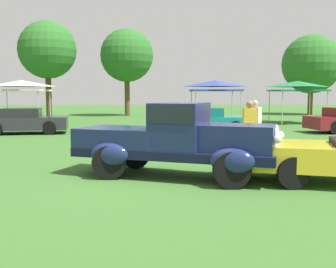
{
  "coord_description": "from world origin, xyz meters",
  "views": [
    {
      "loc": [
        -0.12,
        -8.96,
        1.91
      ],
      "look_at": [
        0.27,
        1.31,
        0.87
      ],
      "focal_mm": 43.0,
      "sensor_mm": 36.0,
      "label": 1
    }
  ],
  "objects": [
    {
      "name": "canopy_tent_center_field",
      "position": [
        3.68,
        15.56,
        2.42
      ],
      "size": [
        2.93,
        2.93,
        2.71
      ],
      "color": "#B7B7BC",
      "rests_on": "ground_plane"
    },
    {
      "name": "canopy_tent_right_field",
      "position": [
        9.11,
        16.53,
        2.42
      ],
      "size": [
        3.08,
        3.08,
        2.71
      ],
      "color": "#B7B7BC",
      "rests_on": "ground_plane"
    },
    {
      "name": "ground_plane",
      "position": [
        0.0,
        0.0,
        0.0
      ],
      "size": [
        120.0,
        120.0,
        0.0
      ],
      "primitive_type": "plane",
      "color": "#386628"
    },
    {
      "name": "show_car_teal",
      "position": [
        2.41,
        10.4,
        0.6
      ],
      "size": [
        4.49,
        1.93,
        1.22
      ],
      "color": "teal",
      "rests_on": "ground_plane"
    },
    {
      "name": "canopy_tent_left_field",
      "position": [
        -8.02,
        15.61,
        2.42
      ],
      "size": [
        2.99,
        2.99,
        2.71
      ],
      "color": "#B7B7BC",
      "rests_on": "ground_plane"
    },
    {
      "name": "spectator_near_truck",
      "position": [
        3.31,
        4.45,
        0.91
      ],
      "size": [
        0.45,
        0.45,
        1.69
      ],
      "color": "#383838",
      "rests_on": "ground_plane"
    },
    {
      "name": "show_car_charcoal",
      "position": [
        -6.23,
        10.37,
        0.6
      ],
      "size": [
        4.1,
        2.24,
        1.22
      ],
      "color": "#28282D",
      "rests_on": "ground_plane"
    },
    {
      "name": "treeline_mid_right",
      "position": [
        14.15,
        27.09,
        4.53
      ],
      "size": [
        5.26,
        5.26,
        7.18
      ],
      "color": "brown",
      "rests_on": "ground_plane"
    },
    {
      "name": "treeline_mid_left",
      "position": [
        -8.3,
        23.09,
        5.27
      ],
      "size": [
        4.47,
        4.47,
        7.53
      ],
      "color": "#47331E",
      "rests_on": "ground_plane"
    },
    {
      "name": "feature_pickup_truck",
      "position": [
        0.41,
        0.14,
        0.87
      ],
      "size": [
        4.8,
        3.04,
        1.7
      ],
      "color": "black",
      "rests_on": "ground_plane"
    },
    {
      "name": "treeline_center",
      "position": [
        -2.32,
        25.72,
        5.1
      ],
      "size": [
        4.49,
        4.49,
        7.37
      ],
      "color": "brown",
      "rests_on": "ground_plane"
    },
    {
      "name": "spectator_by_row",
      "position": [
        2.84,
        3.2,
        0.91
      ],
      "size": [
        0.4,
        0.25,
        1.69
      ],
      "color": "#283351",
      "rests_on": "ground_plane"
    }
  ]
}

